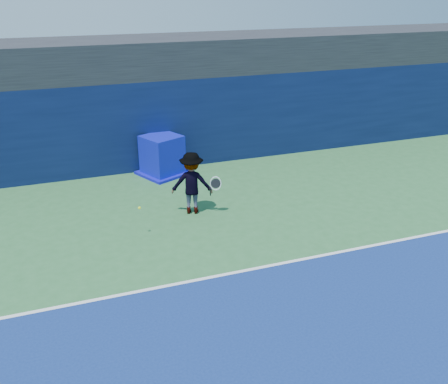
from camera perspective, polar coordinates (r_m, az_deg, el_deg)
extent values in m
plane|color=#2F6836|center=(9.01, 7.03, -19.10)|extent=(80.00, 80.00, 0.00)
cube|color=white|center=(11.19, 0.16, -9.40)|extent=(24.00, 0.10, 0.01)
cube|color=black|center=(17.83, -9.48, 15.04)|extent=(36.00, 3.00, 1.20)
cube|color=#0B163C|center=(17.28, -8.39, 7.73)|extent=(36.00, 1.00, 3.00)
cube|color=#0C12B0|center=(16.65, -7.08, 4.19)|extent=(1.47, 1.47, 1.33)
cube|color=#100CB4|center=(16.86, -6.98, 2.20)|extent=(1.84, 1.84, 0.09)
imported|color=white|center=(13.70, -3.70, 1.03)|extent=(1.29, 1.00, 1.76)
cylinder|color=black|center=(13.69, -1.58, 0.02)|extent=(0.08, 0.15, 0.28)
torus|color=white|center=(13.59, -0.96, 0.98)|extent=(0.32, 0.18, 0.31)
cylinder|color=black|center=(13.59, -0.96, 0.98)|extent=(0.27, 0.14, 0.27)
sphere|color=#EBF51B|center=(12.63, -9.64, -1.80)|extent=(0.07, 0.07, 0.07)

